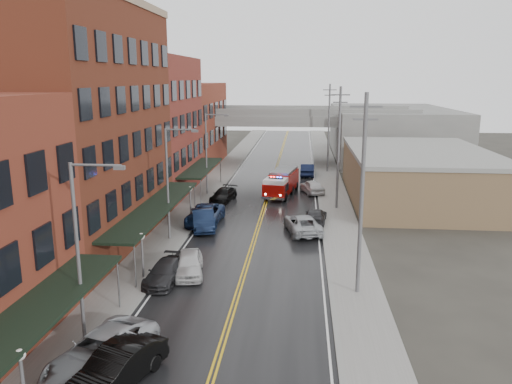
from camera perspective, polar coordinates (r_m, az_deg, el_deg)
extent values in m
cube|color=black|center=(45.49, 0.46, -3.37)|extent=(11.00, 160.00, 0.02)
cube|color=slate|center=(46.64, -8.52, -3.02)|extent=(3.00, 160.00, 0.15)
cube|color=slate|center=(45.46, 9.69, -3.48)|extent=(3.00, 160.00, 0.15)
cube|color=gray|center=(46.28, -6.53, -3.08)|extent=(0.30, 160.00, 0.15)
cube|color=gray|center=(45.36, 7.60, -3.45)|extent=(0.30, 160.00, 0.15)
cube|color=#512215|center=(40.46, -19.69, 6.83)|extent=(9.00, 20.00, 18.00)
cube|color=maroon|center=(56.87, -12.17, 7.32)|extent=(9.00, 15.00, 15.00)
cube|color=maroon|center=(73.81, -8.05, 7.53)|extent=(9.00, 20.00, 12.00)
cube|color=brown|center=(55.84, 17.98, 1.69)|extent=(14.00, 22.00, 5.00)
cube|color=slate|center=(85.17, 15.10, 6.56)|extent=(18.00, 30.00, 8.00)
cube|color=black|center=(22.97, -25.29, -13.55)|extent=(2.60, 16.00, 0.18)
cylinder|color=slate|center=(29.30, -15.45, -10.18)|extent=(0.10, 0.10, 3.00)
cube|color=black|center=(39.42, -11.35, -1.68)|extent=(2.60, 18.00, 0.18)
cylinder|color=slate|center=(31.73, -13.66, -8.25)|extent=(0.10, 0.10, 3.00)
cylinder|color=slate|center=(47.57, -7.01, -0.88)|extent=(0.10, 0.10, 3.00)
cube|color=black|center=(56.02, -6.28, 2.80)|extent=(2.60, 13.00, 0.18)
cylinder|color=slate|center=(50.23, -6.34, -0.12)|extent=(0.10, 0.10, 3.00)
cylinder|color=slate|center=(61.97, -4.07, 2.41)|extent=(0.10, 0.10, 3.00)
sphere|color=silver|center=(20.98, -25.40, -16.47)|extent=(0.44, 0.44, 0.44)
cylinder|color=#59595B|center=(33.20, -12.84, -7.44)|extent=(0.14, 0.14, 2.80)
sphere|color=silver|center=(32.72, -12.98, -4.97)|extent=(0.44, 0.44, 0.44)
cylinder|color=#59595B|center=(46.09, -7.49, -1.47)|extent=(0.14, 0.14, 2.80)
sphere|color=silver|center=(45.74, -7.54, 0.35)|extent=(0.44, 0.44, 0.44)
cylinder|color=#59595B|center=(25.33, -19.68, -6.91)|extent=(0.18, 0.18, 9.00)
cylinder|color=#59595B|center=(23.76, -17.85, 2.94)|extent=(2.40, 0.12, 0.12)
cube|color=#59595B|center=(23.36, -15.35, 2.69)|extent=(0.50, 0.22, 0.18)
cylinder|color=#59595B|center=(39.82, -10.08, 0.74)|extent=(0.18, 0.18, 9.00)
cylinder|color=#59595B|center=(38.84, -8.61, 7.06)|extent=(2.40, 0.12, 0.12)
cube|color=#59595B|center=(38.60, -7.01, 6.93)|extent=(0.50, 0.22, 0.18)
cylinder|color=#59595B|center=(55.15, -5.70, 4.23)|extent=(0.18, 0.18, 9.00)
cylinder|color=#59595B|center=(54.45, -4.55, 8.81)|extent=(2.40, 0.12, 0.12)
cube|color=#59595B|center=(54.28, -3.39, 8.70)|extent=(0.50, 0.22, 0.18)
cylinder|color=#59595B|center=(29.50, 11.99, -0.62)|extent=(0.24, 0.24, 12.00)
cube|color=#59595B|center=(28.76, 12.48, 9.51)|extent=(1.80, 0.12, 0.12)
cube|color=#59595B|center=(28.80, 12.41, 8.12)|extent=(1.40, 0.12, 0.12)
cylinder|color=#59595B|center=(49.10, 9.42, 4.82)|extent=(0.24, 0.24, 12.00)
cube|color=#59595B|center=(48.65, 9.64, 10.90)|extent=(1.80, 0.12, 0.12)
cube|color=#59595B|center=(48.68, 9.61, 10.07)|extent=(1.40, 0.12, 0.12)
cylinder|color=#59595B|center=(68.92, 8.31, 7.15)|extent=(0.24, 0.24, 12.00)
cube|color=#59595B|center=(68.61, 8.45, 11.47)|extent=(1.80, 0.12, 0.12)
cube|color=#59595B|center=(68.63, 8.43, 10.89)|extent=(1.40, 0.12, 0.12)
cube|color=slate|center=(75.83, 2.57, 8.35)|extent=(40.00, 10.00, 1.50)
cube|color=slate|center=(77.54, -5.64, 5.62)|extent=(1.60, 8.00, 6.00)
cube|color=slate|center=(76.48, 10.84, 5.35)|extent=(1.60, 8.00, 6.00)
cube|color=#930A06|center=(56.45, 3.20, 1.34)|extent=(3.32, 5.54, 1.98)
cube|color=#930A06|center=(53.02, 2.27, 0.28)|extent=(2.79, 2.86, 1.41)
cube|color=silver|center=(52.82, 2.28, 1.28)|extent=(2.64, 2.66, 0.47)
cube|color=black|center=(53.13, 2.32, 0.62)|extent=(2.62, 1.94, 0.75)
cube|color=slate|center=(56.23, 3.22, 2.47)|extent=(3.02, 5.13, 0.28)
cube|color=black|center=(52.76, 2.28, 1.61)|extent=(1.53, 0.55, 0.13)
sphere|color=#FF0C0C|center=(52.87, 1.74, 1.72)|extent=(0.19, 0.19, 0.19)
sphere|color=#1933FF|center=(52.62, 2.83, 1.66)|extent=(0.19, 0.19, 0.19)
cylinder|color=black|center=(53.34, 1.16, -0.41)|extent=(0.99, 0.51, 0.94)
cylinder|color=black|center=(52.85, 3.33, -0.56)|extent=(0.99, 0.51, 0.94)
cylinder|color=black|center=(56.45, 2.05, 0.33)|extent=(0.99, 0.51, 0.94)
cylinder|color=black|center=(55.98, 4.11, 0.20)|extent=(0.99, 0.51, 0.94)
cylinder|color=black|center=(58.68, 2.63, 0.81)|extent=(0.99, 0.51, 0.94)
cylinder|color=black|center=(58.23, 4.61, 0.69)|extent=(0.99, 0.51, 0.94)
imported|color=black|center=(23.05, -15.59, -18.76)|extent=(3.38, 5.36, 1.67)
imported|color=#9B9EA3|center=(24.31, -17.23, -17.08)|extent=(4.25, 6.55, 1.68)
imported|color=#242426|center=(32.75, -10.33, -8.97)|extent=(2.20, 4.73, 1.34)
imported|color=silver|center=(33.60, -7.66, -8.13)|extent=(2.61, 4.73, 1.52)
imported|color=black|center=(43.25, -6.12, -3.17)|extent=(3.02, 5.35, 1.67)
imported|color=#122346|center=(44.78, -5.85, -2.61)|extent=(2.92, 6.04, 1.66)
imported|color=black|center=(52.87, -3.74, -0.32)|extent=(2.74, 4.96, 1.36)
imported|color=#A2A6AA|center=(42.24, 5.35, -3.64)|extent=(3.66, 5.96, 1.54)
imported|color=#252528|center=(44.98, 6.78, -2.77)|extent=(2.35, 4.80, 1.34)
imported|color=silver|center=(56.60, 6.43, 0.61)|extent=(3.14, 4.95, 1.57)
imported|color=#0E1532|center=(66.78, 5.91, 2.55)|extent=(1.89, 5.05, 1.65)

